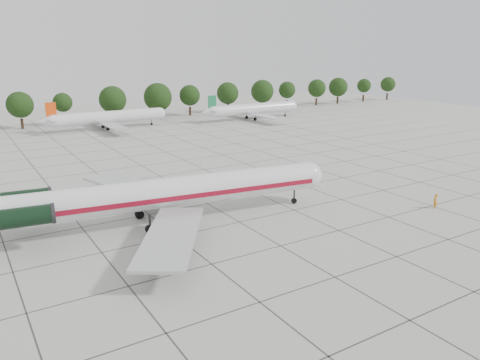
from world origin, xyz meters
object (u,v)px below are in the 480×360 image
(bg_airliner_d, at_px, (253,109))
(bg_airliner_c, at_px, (108,117))
(ground_crew, at_px, (435,201))
(main_airliner, at_px, (149,195))

(bg_airliner_d, bearing_deg, bg_airliner_c, 172.53)
(bg_airliner_c, relative_size, bg_airliner_d, 1.00)
(bg_airliner_d, bearing_deg, ground_crew, -106.79)
(bg_airliner_c, bearing_deg, ground_crew, -78.34)
(main_airliner, distance_m, bg_airliner_c, 70.41)
(bg_airliner_c, bearing_deg, main_airliner, -102.94)
(ground_crew, bearing_deg, main_airliner, -50.17)
(bg_airliner_c, xyz_separation_m, bg_airliner_d, (40.05, -5.25, 0.00))
(ground_crew, relative_size, bg_airliner_d, 0.07)
(bg_airliner_d, bearing_deg, main_airliner, -131.37)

